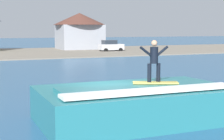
{
  "coord_description": "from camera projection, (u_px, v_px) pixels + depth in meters",
  "views": [
    {
      "loc": [
        -5.51,
        -13.73,
        3.69
      ],
      "look_at": [
        0.77,
        1.32,
        1.79
      ],
      "focal_mm": 57.41,
      "sensor_mm": 36.0,
      "label": 1
    }
  ],
  "objects": [
    {
      "name": "wave_crest",
      "position": [
        136.0,
        103.0,
        14.29
      ],
      "size": [
        7.58,
        4.38,
        1.51
      ],
      "color": "teal",
      "rests_on": "ground_plane"
    },
    {
      "name": "surfboard",
      "position": [
        155.0,
        83.0,
        14.25
      ],
      "size": [
        1.84,
        1.14,
        0.06
      ],
      "color": "#EAD159",
      "rests_on": "wave_crest"
    },
    {
      "name": "car_far_shore",
      "position": [
        111.0,
        46.0,
        57.05
      ],
      "size": [
        3.88,
        2.1,
        1.86
      ],
      "color": "silver",
      "rests_on": "ground_plane"
    },
    {
      "name": "house_gabled_white",
      "position": [
        80.0,
        29.0,
        62.61
      ],
      "size": [
        9.08,
        9.08,
        6.4
      ],
      "color": "#9EA3AD",
      "rests_on": "ground_plane"
    },
    {
      "name": "ground_plane",
      "position": [
        107.0,
        116.0,
        15.12
      ],
      "size": [
        260.0,
        260.0,
        0.0
      ],
      "primitive_type": "plane",
      "color": "#2C5D8A"
    },
    {
      "name": "shoreline_bank",
      "position": [
        4.0,
        53.0,
        52.5
      ],
      "size": [
        120.0,
        23.52,
        0.14
      ],
      "color": "gray",
      "rests_on": "ground_plane"
    },
    {
      "name": "surfer",
      "position": [
        154.0,
        59.0,
        14.18
      ],
      "size": [
        1.27,
        0.32,
        1.66
      ],
      "color": "black",
      "rests_on": "surfboard"
    }
  ]
}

